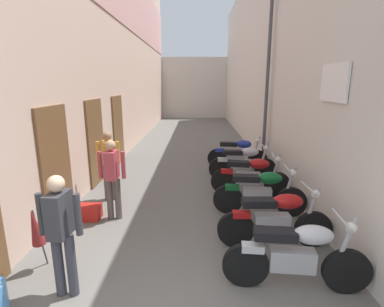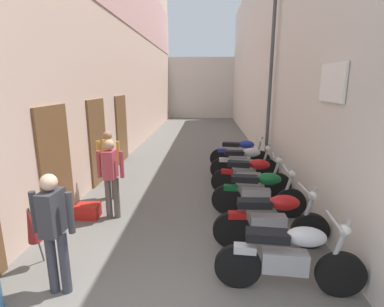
{
  "view_description": "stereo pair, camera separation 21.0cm",
  "coord_description": "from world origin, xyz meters",
  "px_view_note": "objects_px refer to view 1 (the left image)",
  "views": [
    {
      "loc": [
        0.22,
        -1.8,
        2.59
      ],
      "look_at": [
        0.11,
        4.77,
        1.01
      ],
      "focal_mm": 27.32,
      "sensor_mm": 36.0,
      "label": 1
    },
    {
      "loc": [
        0.43,
        -1.79,
        2.59
      ],
      "look_at": [
        0.11,
        4.77,
        1.01
      ],
      "focal_mm": 27.32,
      "sensor_mm": 36.0,
      "label": 2
    }
  ],
  "objects_px": {
    "pedestrian_by_doorway": "(61,228)",
    "pedestrian_further_down": "(109,161)",
    "motorcycle_third": "(260,191)",
    "motorcycle_fourth": "(251,175)",
    "pedestrian_mid_alley": "(112,174)",
    "plastic_crate": "(89,212)",
    "street_lamp": "(265,71)",
    "motorcycle_fifth": "(243,162)",
    "motorcycle_second": "(276,218)",
    "motorcycle_sixth": "(238,153)",
    "motorcycle_nearest": "(297,254)",
    "umbrella_leaning": "(35,227)"
  },
  "relations": [
    {
      "from": "motorcycle_fifth",
      "to": "street_lamp",
      "type": "bearing_deg",
      "value": 57.42
    },
    {
      "from": "motorcycle_fourth",
      "to": "pedestrian_mid_alley",
      "type": "relative_size",
      "value": 1.17
    },
    {
      "from": "pedestrian_further_down",
      "to": "plastic_crate",
      "type": "xyz_separation_m",
      "value": [
        -0.14,
        -1.01,
        -0.78
      ]
    },
    {
      "from": "pedestrian_mid_alley",
      "to": "motorcycle_fifth",
      "type": "bearing_deg",
      "value": 40.46
    },
    {
      "from": "pedestrian_mid_alley",
      "to": "umbrella_leaning",
      "type": "height_order",
      "value": "pedestrian_mid_alley"
    },
    {
      "from": "umbrella_leaning",
      "to": "street_lamp",
      "type": "relative_size",
      "value": 0.19
    },
    {
      "from": "pedestrian_by_doorway",
      "to": "motorcycle_third",
      "type": "bearing_deg",
      "value": 39.21
    },
    {
      "from": "motorcycle_nearest",
      "to": "plastic_crate",
      "type": "bearing_deg",
      "value": 149.97
    },
    {
      "from": "motorcycle_fourth",
      "to": "motorcycle_second",
      "type": "bearing_deg",
      "value": -90.0
    },
    {
      "from": "pedestrian_further_down",
      "to": "pedestrian_mid_alley",
      "type": "bearing_deg",
      "value": -69.77
    },
    {
      "from": "pedestrian_by_doorway",
      "to": "street_lamp",
      "type": "distance_m",
      "value": 7.02
    },
    {
      "from": "pedestrian_mid_alley",
      "to": "umbrella_leaning",
      "type": "xyz_separation_m",
      "value": [
        -0.59,
        -1.68,
        -0.24
      ]
    },
    {
      "from": "motorcycle_second",
      "to": "motorcycle_fifth",
      "type": "relative_size",
      "value": 1.0
    },
    {
      "from": "motorcycle_nearest",
      "to": "pedestrian_mid_alley",
      "type": "relative_size",
      "value": 1.18
    },
    {
      "from": "motorcycle_third",
      "to": "pedestrian_by_doorway",
      "type": "xyz_separation_m",
      "value": [
        -2.88,
        -2.35,
        0.42
      ]
    },
    {
      "from": "motorcycle_nearest",
      "to": "motorcycle_sixth",
      "type": "relative_size",
      "value": 1.0
    },
    {
      "from": "motorcycle_second",
      "to": "pedestrian_mid_alley",
      "type": "height_order",
      "value": "pedestrian_mid_alley"
    },
    {
      "from": "motorcycle_third",
      "to": "umbrella_leaning",
      "type": "relative_size",
      "value": 1.91
    },
    {
      "from": "motorcycle_sixth",
      "to": "street_lamp",
      "type": "relative_size",
      "value": 0.36
    },
    {
      "from": "motorcycle_second",
      "to": "plastic_crate",
      "type": "bearing_deg",
      "value": 164.66
    },
    {
      "from": "motorcycle_fifth",
      "to": "umbrella_leaning",
      "type": "distance_m",
      "value": 5.4
    },
    {
      "from": "motorcycle_nearest",
      "to": "motorcycle_third",
      "type": "relative_size",
      "value": 1.0
    },
    {
      "from": "motorcycle_third",
      "to": "motorcycle_fifth",
      "type": "xyz_separation_m",
      "value": [
        0.0,
        2.23,
        0.0
      ]
    },
    {
      "from": "motorcycle_nearest",
      "to": "plastic_crate",
      "type": "height_order",
      "value": "motorcycle_nearest"
    },
    {
      "from": "motorcycle_third",
      "to": "motorcycle_fourth",
      "type": "bearing_deg",
      "value": 90.01
    },
    {
      "from": "motorcycle_fourth",
      "to": "motorcycle_sixth",
      "type": "height_order",
      "value": "same"
    },
    {
      "from": "pedestrian_by_doorway",
      "to": "umbrella_leaning",
      "type": "height_order",
      "value": "pedestrian_by_doorway"
    },
    {
      "from": "motorcycle_sixth",
      "to": "plastic_crate",
      "type": "bearing_deg",
      "value": -133.38
    },
    {
      "from": "pedestrian_further_down",
      "to": "umbrella_leaning",
      "type": "relative_size",
      "value": 1.63
    },
    {
      "from": "umbrella_leaning",
      "to": "motorcycle_sixth",
      "type": "bearing_deg",
      "value": 56.37
    },
    {
      "from": "pedestrian_by_doorway",
      "to": "pedestrian_mid_alley",
      "type": "distance_m",
      "value": 2.13
    },
    {
      "from": "motorcycle_sixth",
      "to": "pedestrian_further_down",
      "type": "relative_size",
      "value": 1.17
    },
    {
      "from": "umbrella_leaning",
      "to": "motorcycle_second",
      "type": "bearing_deg",
      "value": 11.67
    },
    {
      "from": "motorcycle_fifth",
      "to": "pedestrian_by_doorway",
      "type": "relative_size",
      "value": 1.18
    },
    {
      "from": "motorcycle_nearest",
      "to": "motorcycle_fourth",
      "type": "height_order",
      "value": "same"
    },
    {
      "from": "motorcycle_fourth",
      "to": "motorcycle_sixth",
      "type": "distance_m",
      "value": 2.25
    },
    {
      "from": "motorcycle_nearest",
      "to": "pedestrian_mid_alley",
      "type": "distance_m",
      "value": 3.52
    },
    {
      "from": "motorcycle_third",
      "to": "pedestrian_by_doorway",
      "type": "height_order",
      "value": "pedestrian_by_doorway"
    },
    {
      "from": "plastic_crate",
      "to": "street_lamp",
      "type": "height_order",
      "value": "street_lamp"
    },
    {
      "from": "pedestrian_mid_alley",
      "to": "pedestrian_further_down",
      "type": "distance_m",
      "value": 1.03
    },
    {
      "from": "motorcycle_fifth",
      "to": "motorcycle_sixth",
      "type": "xyz_separation_m",
      "value": [
        -0.0,
        1.08,
        0.0
      ]
    },
    {
      "from": "pedestrian_mid_alley",
      "to": "pedestrian_further_down",
      "type": "relative_size",
      "value": 1.0
    },
    {
      "from": "motorcycle_fifth",
      "to": "pedestrian_mid_alley",
      "type": "bearing_deg",
      "value": -139.54
    },
    {
      "from": "motorcycle_third",
      "to": "street_lamp",
      "type": "xyz_separation_m",
      "value": [
        0.71,
        3.34,
        2.44
      ]
    },
    {
      "from": "pedestrian_by_doorway",
      "to": "pedestrian_further_down",
      "type": "height_order",
      "value": "same"
    },
    {
      "from": "motorcycle_second",
      "to": "pedestrian_mid_alley",
      "type": "relative_size",
      "value": 1.18
    },
    {
      "from": "motorcycle_sixth",
      "to": "pedestrian_mid_alley",
      "type": "xyz_separation_m",
      "value": [
        -2.87,
        -3.53,
        0.42
      ]
    },
    {
      "from": "motorcycle_fifth",
      "to": "umbrella_leaning",
      "type": "height_order",
      "value": "motorcycle_fifth"
    },
    {
      "from": "motorcycle_third",
      "to": "motorcycle_fifth",
      "type": "bearing_deg",
      "value": 90.0
    },
    {
      "from": "pedestrian_mid_alley",
      "to": "street_lamp",
      "type": "distance_m",
      "value": 5.44
    }
  ]
}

